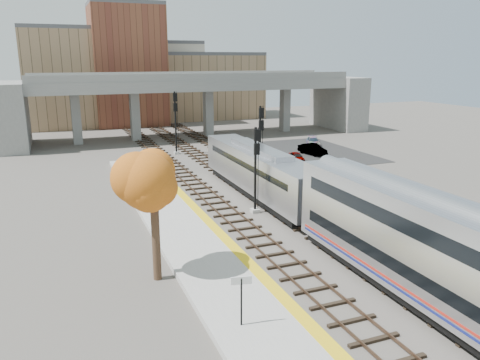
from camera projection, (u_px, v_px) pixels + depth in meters
name	position (u px, v px, depth m)	size (l,w,h in m)	color
ground	(326.00, 252.00, 28.73)	(160.00, 160.00, 0.00)	#47423D
platform	(215.00, 268.00, 26.09)	(4.50, 60.00, 0.35)	#9E9E99
yellow_strip	(246.00, 260.00, 26.73)	(0.70, 60.00, 0.01)	yellow
tracks	(258.00, 195.00, 40.28)	(10.70, 95.00, 0.25)	black
overpass	(195.00, 98.00, 69.48)	(54.00, 12.00, 9.50)	slate
buildings_far	(143.00, 78.00, 87.03)	(43.00, 21.00, 20.60)	#987A58
parking_lot	(303.00, 152.00, 58.91)	(14.00, 18.00, 0.04)	black
locomotive	(259.00, 170.00, 39.67)	(3.02, 19.05, 4.10)	#A8AAB2
signal_mast_near	(256.00, 172.00, 35.11)	(0.60, 0.64, 6.61)	#9E9E99
signal_mast_mid	(260.00, 145.00, 43.96)	(0.60, 0.64, 7.25)	#9E9E99
signal_mast_far	(176.00, 123.00, 56.85)	(0.60, 0.64, 7.64)	#9E9E99
station_sign	(241.00, 291.00, 19.80)	(0.89, 0.23, 2.27)	black
tree	(153.00, 181.00, 23.80)	(3.60, 3.60, 7.38)	#382619
car_a	(296.00, 157.00, 53.44)	(1.25, 3.11, 1.06)	#99999E
car_b	(312.00, 149.00, 57.18)	(1.42, 4.07, 1.34)	#99999E
car_c	(313.00, 142.00, 62.84)	(1.66, 4.09, 1.19)	#99999E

